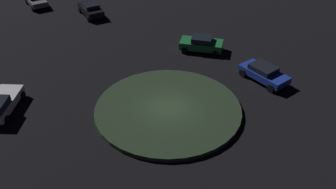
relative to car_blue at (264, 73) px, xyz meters
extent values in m
plane|color=black|center=(-0.85, -9.23, -0.73)|extent=(119.36, 119.36, 0.00)
cylinder|color=#263823|center=(-0.85, -9.23, -0.56)|extent=(11.13, 11.13, 0.34)
cube|color=#1E38A5|center=(0.04, 0.00, -0.10)|extent=(4.37, 2.16, 0.57)
cube|color=black|center=(-0.11, -0.01, 0.41)|extent=(2.24, 1.79, 0.44)
cylinder|color=black|center=(1.49, 1.04, -0.39)|extent=(0.70, 0.27, 0.69)
cylinder|color=black|center=(1.63, -0.82, -0.39)|extent=(0.70, 0.27, 0.69)
cylinder|color=black|center=(-1.56, 0.82, -0.39)|extent=(0.70, 0.27, 0.69)
cylinder|color=black|center=(-1.42, -1.04, -0.39)|extent=(0.70, 0.27, 0.69)
cube|color=white|center=(-7.87, -19.64, -0.08)|extent=(4.56, 4.05, 0.64)
cylinder|color=black|center=(-9.67, -19.47, -0.40)|extent=(0.67, 0.58, 0.67)
cylinder|color=black|center=(-8.56, -17.97, -0.40)|extent=(0.67, 0.58, 0.67)
cylinder|color=black|center=(-6.07, -19.81, -0.40)|extent=(0.67, 0.58, 0.67)
cube|color=black|center=(-21.45, -6.37, -0.06)|extent=(4.32, 2.11, 0.72)
cube|color=black|center=(-21.32, -6.38, 0.51)|extent=(1.94, 1.72, 0.43)
cylinder|color=black|center=(-23.02, -7.16, -0.42)|extent=(0.63, 0.26, 0.62)
cylinder|color=black|center=(-22.89, -5.36, -0.42)|extent=(0.63, 0.26, 0.62)
cylinder|color=black|center=(-20.01, -7.38, -0.42)|extent=(0.63, 0.26, 0.62)
cylinder|color=black|center=(-19.87, -5.59, -0.42)|extent=(0.63, 0.26, 0.62)
cube|color=slate|center=(-28.02, -10.74, -0.08)|extent=(4.05, 1.97, 0.61)
cylinder|color=black|center=(-26.55, -9.89, -0.39)|extent=(0.69, 0.25, 0.69)
cylinder|color=black|center=(-26.62, -11.71, -0.39)|extent=(0.69, 0.25, 0.69)
cylinder|color=black|center=(-29.49, -11.60, -0.39)|extent=(0.69, 0.25, 0.69)
cube|color=#1E7238|center=(-7.25, -1.07, -0.07)|extent=(4.26, 4.17, 0.71)
cube|color=black|center=(-7.24, -1.05, 0.52)|extent=(2.52, 2.51, 0.48)
cylinder|color=black|center=(-6.83, 0.62, -0.42)|extent=(0.60, 0.58, 0.62)
cylinder|color=black|center=(-5.54, -0.75, -0.42)|extent=(0.60, 0.58, 0.62)
cylinder|color=black|center=(-8.97, -1.40, -0.42)|extent=(0.60, 0.58, 0.62)
cylinder|color=black|center=(-7.68, -2.76, -0.42)|extent=(0.60, 0.58, 0.62)
camera|label=1|loc=(18.01, -21.80, 16.33)|focal=39.73mm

